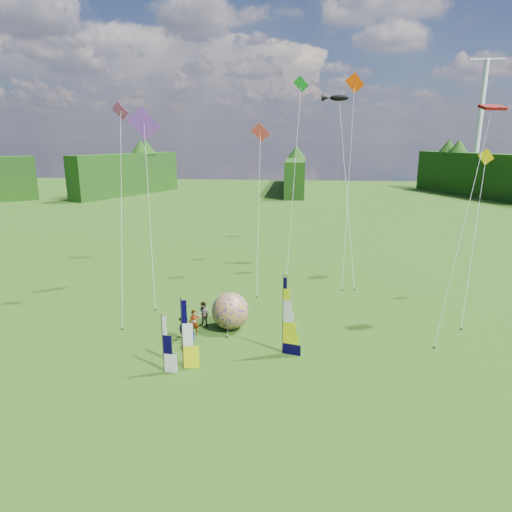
# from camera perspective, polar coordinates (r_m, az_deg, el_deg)

# --- Properties ---
(ground) EXTENTS (220.00, 220.00, 0.00)m
(ground) POSITION_cam_1_polar(r_m,az_deg,el_deg) (23.91, 1.48, -15.42)
(ground) COLOR #324D0E
(ground) RESTS_ON ground
(treeline_ring) EXTENTS (210.00, 210.00, 8.00)m
(treeline_ring) POSITION_cam_1_polar(r_m,az_deg,el_deg) (22.17, 1.55, -6.44)
(treeline_ring) COLOR black
(treeline_ring) RESTS_ON ground
(turbine_right) EXTENTS (8.00, 1.20, 30.00)m
(turbine_right) POSITION_cam_1_polar(r_m,az_deg,el_deg) (130.16, 26.16, 14.60)
(turbine_right) COLOR silver
(turbine_right) RESTS_ON ground
(feather_banner_main) EXTENTS (1.22, 0.44, 4.54)m
(feather_banner_main) POSITION_cam_1_polar(r_m,az_deg,el_deg) (25.76, 3.39, -7.50)
(feather_banner_main) COLOR black
(feather_banner_main) RESTS_ON ground
(side_banner_left) EXTENTS (1.07, 0.24, 3.88)m
(side_banner_left) POSITION_cam_1_polar(r_m,az_deg,el_deg) (24.51, -9.22, -9.72)
(side_banner_left) COLOR #E4EB05
(side_banner_left) RESTS_ON ground
(side_banner_far) EXTENTS (0.94, 0.22, 3.15)m
(side_banner_far) POSITION_cam_1_polar(r_m,az_deg,el_deg) (24.53, -11.56, -10.75)
(side_banner_far) COLOR white
(side_banner_far) RESTS_ON ground
(bol_inflatable) EXTENTS (2.72, 2.72, 2.39)m
(bol_inflatable) POSITION_cam_1_polar(r_m,az_deg,el_deg) (29.41, -3.23, -6.86)
(bol_inflatable) COLOR #010075
(bol_inflatable) RESTS_ON ground
(spectator_a) EXTENTS (0.71, 0.61, 1.65)m
(spectator_a) POSITION_cam_1_polar(r_m,az_deg,el_deg) (28.78, -7.72, -8.27)
(spectator_a) COLOR #66594C
(spectator_a) RESTS_ON ground
(spectator_b) EXTENTS (0.92, 0.75, 1.71)m
(spectator_b) POSITION_cam_1_polar(r_m,az_deg,el_deg) (29.87, -6.54, -7.29)
(spectator_b) COLOR #66594C
(spectator_b) RESTS_ON ground
(spectator_c) EXTENTS (0.53, 1.03, 1.52)m
(spectator_c) POSITION_cam_1_polar(r_m,az_deg,el_deg) (28.33, -9.04, -8.86)
(spectator_c) COLOR #66594C
(spectator_c) RESTS_ON ground
(spectator_d) EXTENTS (1.03, 0.88, 1.66)m
(spectator_d) POSITION_cam_1_polar(r_m,az_deg,el_deg) (30.16, -4.43, -7.06)
(spectator_d) COLOR #66594C
(spectator_d) RESTS_ON ground
(camp_chair) EXTENTS (0.56, 0.56, 0.96)m
(camp_chair) POSITION_cam_1_polar(r_m,az_deg,el_deg) (27.27, -8.36, -10.45)
(camp_chair) COLOR #000475
(camp_chair) RESTS_ON ground
(kite_whale) EXTENTS (4.66, 14.04, 16.87)m
(kite_whale) POSITION_cam_1_polar(r_m,az_deg,el_deg) (41.42, 11.23, 9.50)
(kite_whale) COLOR black
(kite_whale) RESTS_ON ground
(kite_rainbow_delta) EXTENTS (10.80, 13.04, 15.17)m
(kite_rainbow_delta) POSITION_cam_1_polar(r_m,az_deg,el_deg) (35.19, -13.29, 7.12)
(kite_rainbow_delta) COLOR red
(kite_rainbow_delta) RESTS_ON ground
(kite_parafoil) EXTENTS (8.80, 10.68, 15.44)m
(kite_parafoil) POSITION_cam_1_polar(r_m,az_deg,el_deg) (30.45, 24.77, 5.29)
(kite_parafoil) COLOR #A90200
(kite_parafoil) RESTS_ON ground
(small_kite_red) EXTENTS (4.41, 10.65, 13.71)m
(small_kite_red) POSITION_cam_1_polar(r_m,az_deg,el_deg) (37.29, 0.33, 6.79)
(small_kite_red) COLOR #BA322B
(small_kite_red) RESTS_ON ground
(small_kite_orange) EXTENTS (6.00, 11.80, 18.06)m
(small_kite_orange) POSITION_cam_1_polar(r_m,az_deg,el_deg) (39.75, 11.56, 10.14)
(small_kite_orange) COLOR #E63D00
(small_kite_orange) RESTS_ON ground
(small_kite_yellow) EXTENTS (6.97, 11.20, 11.58)m
(small_kite_yellow) POSITION_cam_1_polar(r_m,az_deg,el_deg) (35.16, 25.75, 3.08)
(small_kite_yellow) COLOR #E6BC00
(small_kite_yellow) RESTS_ON ground
(small_kite_pink) EXTENTS (6.66, 10.55, 14.94)m
(small_kite_pink) POSITION_cam_1_polar(r_m,az_deg,el_deg) (32.55, -16.54, 6.12)
(small_kite_pink) COLOR #CA3C7A
(small_kite_pink) RESTS_ON ground
(small_kite_green) EXTENTS (4.14, 12.17, 18.31)m
(small_kite_green) POSITION_cam_1_polar(r_m,az_deg,el_deg) (43.46, 4.84, 10.91)
(small_kite_green) COLOR #119D23
(small_kite_green) RESTS_ON ground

